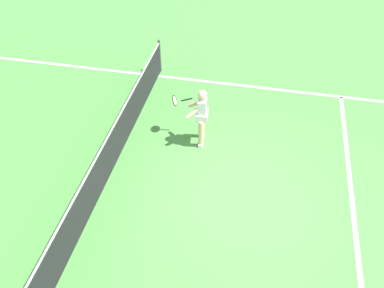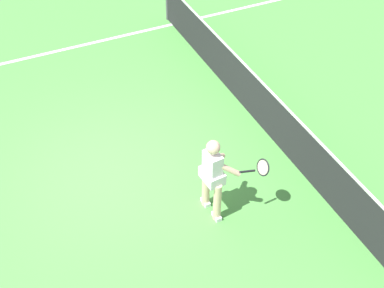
% 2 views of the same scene
% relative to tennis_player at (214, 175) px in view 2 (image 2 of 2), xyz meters
% --- Properties ---
extents(ground_plane, '(27.35, 27.35, 0.00)m').
position_rel_tennis_player_xyz_m(ground_plane, '(-1.64, -1.26, -0.85)').
color(ground_plane, '#4C9342').
extents(sideline_left_marking, '(0.10, 19.04, 0.01)m').
position_rel_tennis_player_xyz_m(sideline_left_marking, '(-5.98, -1.26, -0.84)').
color(sideline_left_marking, white).
rests_on(sideline_left_marking, ground).
extents(court_net, '(9.37, 0.08, 1.08)m').
position_rel_tennis_player_xyz_m(court_net, '(-1.64, 1.86, -0.34)').
color(court_net, '#4C4C51').
rests_on(court_net, ground).
extents(tennis_player, '(0.75, 0.97, 1.55)m').
position_rel_tennis_player_xyz_m(tennis_player, '(0.00, 0.00, 0.00)').
color(tennis_player, beige).
rests_on(tennis_player, ground).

